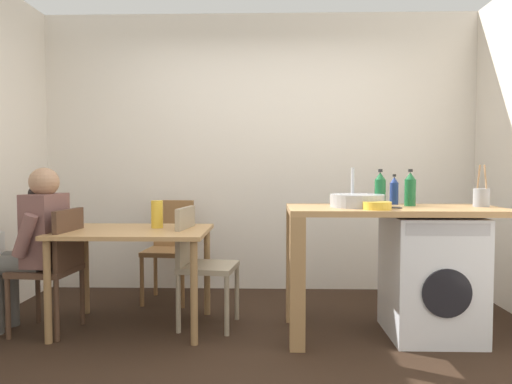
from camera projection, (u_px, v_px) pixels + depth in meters
The scene contains 18 objects.
ground_plane at pixel (253, 358), 2.89m from camera, with size 5.46×5.46×0.00m, color black.
wall_back at pixel (259, 153), 4.58m from camera, with size 4.60×0.10×2.70m, color silver.
dining_table at pixel (134, 242), 3.43m from camera, with size 1.10×0.76×0.74m.
chair_person_seat at pixel (56, 263), 3.35m from camera, with size 0.43×0.43×0.90m.
chair_opposite at pixel (199, 259), 3.49m from camera, with size 0.45×0.45×0.90m.
chair_spare_by_wall at pixel (170, 244), 4.21m from camera, with size 0.43×0.43×0.90m.
seated_person at pixel (34, 240), 3.36m from camera, with size 0.52×0.52×1.20m.
kitchen_counter at pixel (364, 229), 3.27m from camera, with size 1.50×0.68×0.92m.
washing_machine at pixel (431, 276), 3.27m from camera, with size 0.60×0.61×0.86m.
sink_basin at pixel (357, 201), 3.26m from camera, with size 0.38×0.38×0.09m, color #9EA0A5.
tap at pixel (352, 186), 3.44m from camera, with size 0.02×0.02×0.28m, color #B2B2B7.
bottle_tall_green at pixel (380, 189), 3.35m from camera, with size 0.08×0.08×0.27m.
bottle_squat_brown at pixel (394, 191), 3.50m from camera, with size 0.06×0.06×0.23m.
bottle_clear_small at pixel (410, 189), 3.35m from camera, with size 0.08×0.08×0.27m.
mixing_bowl at pixel (377, 205), 3.06m from camera, with size 0.19×0.19×0.05m.
utensil_crock at pixel (481, 197), 3.29m from camera, with size 0.11×0.11×0.30m.
vase at pixel (157, 214), 3.52m from camera, with size 0.09×0.09×0.21m, color gold.
scissors at pixel (391, 208), 3.16m from camera, with size 0.15×0.06×0.01m.
Camera 1 is at (0.10, -2.84, 1.18)m, focal length 32.39 mm.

